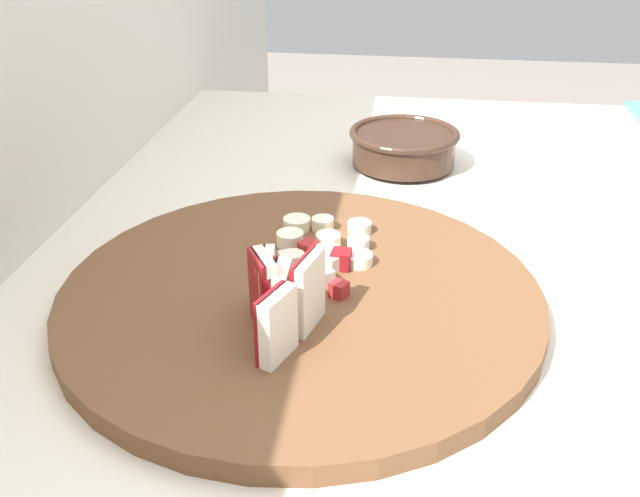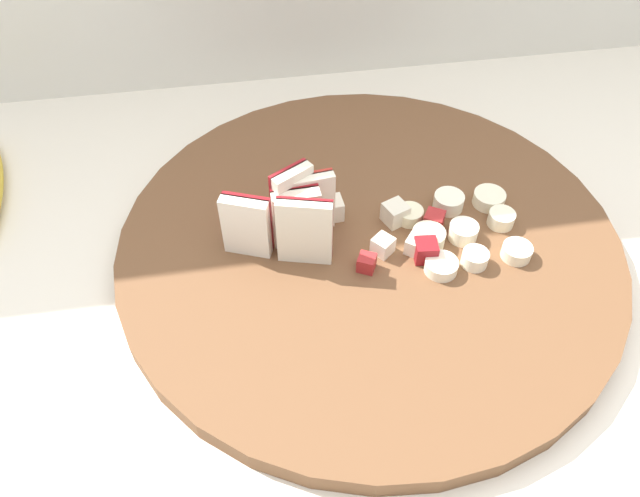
# 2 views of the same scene
# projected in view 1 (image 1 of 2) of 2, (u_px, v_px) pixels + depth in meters

# --- Properties ---
(tile_backsplash) EXTENTS (2.40, 0.04, 1.52)m
(tile_backsplash) POSITION_uv_depth(u_px,v_px,m) (51.00, 377.00, 0.83)
(tile_backsplash) COLOR silver
(tile_backsplash) RESTS_ON ground
(cutting_board) EXTENTS (0.44, 0.44, 0.02)m
(cutting_board) POSITION_uv_depth(u_px,v_px,m) (301.00, 296.00, 0.64)
(cutting_board) COLOR brown
(cutting_board) RESTS_ON tiled_countertop
(apple_wedge_fan) EXTENTS (0.10, 0.06, 0.07)m
(apple_wedge_fan) POSITION_uv_depth(u_px,v_px,m) (278.00, 299.00, 0.56)
(apple_wedge_fan) COLOR maroon
(apple_wedge_fan) RESTS_ON cutting_board
(apple_dice_pile) EXTENTS (0.11, 0.09, 0.02)m
(apple_dice_pile) POSITION_uv_depth(u_px,v_px,m) (308.00, 270.00, 0.65)
(apple_dice_pile) COLOR #EFE5CC
(apple_dice_pile) RESTS_ON cutting_board
(banana_slice_rows) EXTENTS (0.10, 0.10, 0.02)m
(banana_slice_rows) POSITION_uv_depth(u_px,v_px,m) (324.00, 241.00, 0.70)
(banana_slice_rows) COLOR white
(banana_slice_rows) RESTS_ON cutting_board
(ceramic_bowl) EXTENTS (0.15, 0.15, 0.05)m
(ceramic_bowl) POSITION_uv_depth(u_px,v_px,m) (404.00, 146.00, 0.93)
(ceramic_bowl) COLOR #382319
(ceramic_bowl) RESTS_ON tiled_countertop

